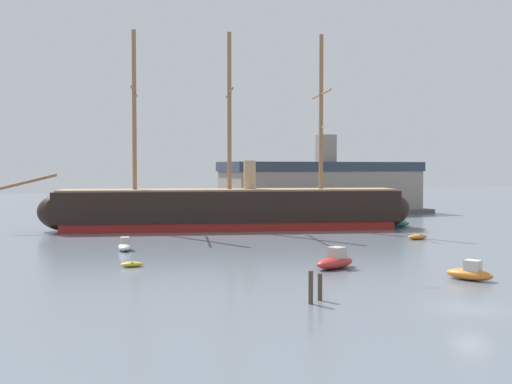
{
  "coord_description": "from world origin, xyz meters",
  "views": [
    {
      "loc": [
        -28.51,
        -33.94,
        9.48
      ],
      "look_at": [
        0.35,
        40.17,
        6.29
      ],
      "focal_mm": 44.89,
      "sensor_mm": 36.0,
      "label": 1
    }
  ],
  "objects_px": {
    "motorboat_alongside_bow": "(125,246)",
    "seagull_in_flight": "(323,127)",
    "tall_ship": "(229,208)",
    "motorboat_distant_centre": "(208,220)",
    "mooring_piling_nearest": "(311,287)",
    "motorboat_near_centre": "(335,261)",
    "mooring_piling_left_pair": "(320,287)",
    "motorboat_far_right": "(400,223)",
    "dinghy_mid_left": "(132,264)",
    "dinghy_alongside_stern": "(418,237)",
    "dockside_warehouse_right": "(321,188)",
    "motorboat_foreground_right": "(470,273)"
  },
  "relations": [
    {
      "from": "motorboat_distant_centre",
      "to": "dockside_warehouse_right",
      "type": "relative_size",
      "value": 0.12
    },
    {
      "from": "dinghy_mid_left",
      "to": "motorboat_distant_centre",
      "type": "bearing_deg",
      "value": 63.71
    },
    {
      "from": "motorboat_near_centre",
      "to": "seagull_in_flight",
      "type": "relative_size",
      "value": 4.37
    },
    {
      "from": "mooring_piling_nearest",
      "to": "tall_ship",
      "type": "bearing_deg",
      "value": 77.19
    },
    {
      "from": "motorboat_near_centre",
      "to": "motorboat_distant_centre",
      "type": "height_order",
      "value": "motorboat_distant_centre"
    },
    {
      "from": "motorboat_near_centre",
      "to": "seagull_in_flight",
      "type": "xyz_separation_m",
      "value": [
        -1.48,
        -0.27,
        12.38
      ]
    },
    {
      "from": "motorboat_far_right",
      "to": "motorboat_distant_centre",
      "type": "height_order",
      "value": "motorboat_distant_centre"
    },
    {
      "from": "motorboat_near_centre",
      "to": "dockside_warehouse_right",
      "type": "height_order",
      "value": "dockside_warehouse_right"
    },
    {
      "from": "motorboat_alongside_bow",
      "to": "dinghy_alongside_stern",
      "type": "bearing_deg",
      "value": -4.24
    },
    {
      "from": "dinghy_alongside_stern",
      "to": "dinghy_mid_left",
      "type": "bearing_deg",
      "value": -166.48
    },
    {
      "from": "motorboat_far_right",
      "to": "motorboat_foreground_right",
      "type": "bearing_deg",
      "value": -117.2
    },
    {
      "from": "motorboat_distant_centre",
      "to": "dinghy_mid_left",
      "type": "bearing_deg",
      "value": -116.29
    },
    {
      "from": "tall_ship",
      "to": "motorboat_far_right",
      "type": "bearing_deg",
      "value": -11.55
    },
    {
      "from": "motorboat_foreground_right",
      "to": "seagull_in_flight",
      "type": "height_order",
      "value": "seagull_in_flight"
    },
    {
      "from": "mooring_piling_left_pair",
      "to": "dinghy_mid_left",
      "type": "bearing_deg",
      "value": 115.85
    },
    {
      "from": "motorboat_foreground_right",
      "to": "dockside_warehouse_right",
      "type": "distance_m",
      "value": 75.91
    },
    {
      "from": "mooring_piling_left_pair",
      "to": "seagull_in_flight",
      "type": "distance_m",
      "value": 18.11
    },
    {
      "from": "motorboat_near_centre",
      "to": "dinghy_mid_left",
      "type": "relative_size",
      "value": 2.33
    },
    {
      "from": "motorboat_far_right",
      "to": "mooring_piling_left_pair",
      "type": "distance_m",
      "value": 58.45
    },
    {
      "from": "dinghy_mid_left",
      "to": "motorboat_far_right",
      "type": "relative_size",
      "value": 0.54
    },
    {
      "from": "tall_ship",
      "to": "seagull_in_flight",
      "type": "relative_size",
      "value": 51.54
    },
    {
      "from": "tall_ship",
      "to": "motorboat_distant_centre",
      "type": "distance_m",
      "value": 9.19
    },
    {
      "from": "dockside_warehouse_right",
      "to": "seagull_in_flight",
      "type": "distance_m",
      "value": 71.2
    },
    {
      "from": "dinghy_alongside_stern",
      "to": "mooring_piling_nearest",
      "type": "relative_size",
      "value": 1.32
    },
    {
      "from": "motorboat_near_centre",
      "to": "motorboat_alongside_bow",
      "type": "xyz_separation_m",
      "value": [
        -16.03,
        19.85,
        -0.16
      ]
    },
    {
      "from": "dinghy_alongside_stern",
      "to": "motorboat_far_right",
      "type": "relative_size",
      "value": 0.75
    },
    {
      "from": "motorboat_near_centre",
      "to": "motorboat_foreground_right",
      "type": "bearing_deg",
      "value": -51.03
    },
    {
      "from": "motorboat_alongside_bow",
      "to": "motorboat_foreground_right",
      "type": "bearing_deg",
      "value": -51.06
    },
    {
      "from": "tall_ship",
      "to": "motorboat_near_centre",
      "type": "xyz_separation_m",
      "value": [
        -2.78,
        -38.39,
        -2.51
      ]
    },
    {
      "from": "dinghy_alongside_stern",
      "to": "mooring_piling_nearest",
      "type": "height_order",
      "value": "mooring_piling_nearest"
    },
    {
      "from": "motorboat_alongside_bow",
      "to": "seagull_in_flight",
      "type": "bearing_deg",
      "value": -54.13
    },
    {
      "from": "tall_ship",
      "to": "motorboat_foreground_right",
      "type": "distance_m",
      "value": 48.11
    },
    {
      "from": "motorboat_foreground_right",
      "to": "mooring_piling_nearest",
      "type": "distance_m",
      "value": 16.92
    },
    {
      "from": "motorboat_alongside_bow",
      "to": "tall_ship",
      "type": "bearing_deg",
      "value": 44.59
    },
    {
      "from": "motorboat_foreground_right",
      "to": "motorboat_distant_centre",
      "type": "height_order",
      "value": "motorboat_distant_centre"
    },
    {
      "from": "dinghy_alongside_stern",
      "to": "motorboat_foreground_right",
      "type": "bearing_deg",
      "value": -117.3
    },
    {
      "from": "tall_ship",
      "to": "dinghy_alongside_stern",
      "type": "relative_size",
      "value": 19.83
    },
    {
      "from": "motorboat_distant_centre",
      "to": "mooring_piling_left_pair",
      "type": "height_order",
      "value": "motorboat_distant_centre"
    },
    {
      "from": "mooring_piling_left_pair",
      "to": "dockside_warehouse_right",
      "type": "xyz_separation_m",
      "value": [
        38.42,
        74.94,
        4.21
      ]
    },
    {
      "from": "motorboat_near_centre",
      "to": "dinghy_mid_left",
      "type": "xyz_separation_m",
      "value": [
        -17.44,
        7.77,
        -0.44
      ]
    },
    {
      "from": "tall_ship",
      "to": "dinghy_mid_left",
      "type": "relative_size",
      "value": 27.51
    },
    {
      "from": "mooring_piling_left_pair",
      "to": "seagull_in_flight",
      "type": "bearing_deg",
      "value": 62.1
    },
    {
      "from": "mooring_piling_nearest",
      "to": "dockside_warehouse_right",
      "type": "distance_m",
      "value": 85.58
    },
    {
      "from": "motorboat_far_right",
      "to": "mooring_piling_left_pair",
      "type": "height_order",
      "value": "mooring_piling_left_pair"
    },
    {
      "from": "seagull_in_flight",
      "to": "mooring_piling_left_pair",
      "type": "bearing_deg",
      "value": -117.9
    },
    {
      "from": "tall_ship",
      "to": "motorboat_near_centre",
      "type": "height_order",
      "value": "tall_ship"
    },
    {
      "from": "motorboat_foreground_right",
      "to": "dockside_warehouse_right",
      "type": "xyz_separation_m",
      "value": [
        23.03,
        72.18,
        4.58
      ]
    },
    {
      "from": "motorboat_near_centre",
      "to": "mooring_piling_nearest",
      "type": "height_order",
      "value": "mooring_piling_nearest"
    },
    {
      "from": "motorboat_near_centre",
      "to": "seagull_in_flight",
      "type": "height_order",
      "value": "seagull_in_flight"
    },
    {
      "from": "motorboat_distant_centre",
      "to": "mooring_piling_left_pair",
      "type": "xyz_separation_m",
      "value": [
        -9.82,
        -59.37,
        0.25
      ]
    }
  ]
}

